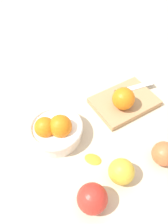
{
  "coord_description": "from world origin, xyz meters",
  "views": [
    {
      "loc": [
        -0.26,
        -0.34,
        0.61
      ],
      "look_at": [
        -0.04,
        0.08,
        0.04
      ],
      "focal_mm": 37.21,
      "sensor_mm": 36.0,
      "label": 1
    }
  ],
  "objects_px": {
    "orange_on_board": "(123,99)",
    "knife": "(129,88)",
    "cutting_board": "(124,102)",
    "apple_front_left_2": "(121,172)",
    "apple_front_left": "(92,198)",
    "bowl": "(55,129)",
    "apple_front_right_2": "(164,154)"
  },
  "relations": [
    {
      "from": "orange_on_board",
      "to": "knife",
      "type": "height_order",
      "value": "orange_on_board"
    },
    {
      "from": "cutting_board",
      "to": "apple_front_left_2",
      "type": "xyz_separation_m",
      "value": [
        -0.16,
        -0.23,
        0.03
      ]
    },
    {
      "from": "apple_front_left",
      "to": "bowl",
      "type": "bearing_deg",
      "value": 90.66
    },
    {
      "from": "knife",
      "to": "bowl",
      "type": "bearing_deg",
      "value": -169.67
    },
    {
      "from": "cutting_board",
      "to": "apple_front_right_2",
      "type": "height_order",
      "value": "apple_front_right_2"
    },
    {
      "from": "bowl",
      "to": "apple_front_right_2",
      "type": "distance_m",
      "value": 0.32
    },
    {
      "from": "apple_front_left",
      "to": "apple_front_right_2",
      "type": "distance_m",
      "value": 0.24
    },
    {
      "from": "bowl",
      "to": "apple_front_left_2",
      "type": "relative_size",
      "value": 2.38
    },
    {
      "from": "knife",
      "to": "apple_front_right_2",
      "type": "xyz_separation_m",
      "value": [
        -0.07,
        -0.27,
        0.01
      ]
    },
    {
      "from": "apple_front_left_2",
      "to": "apple_front_right_2",
      "type": "bearing_deg",
      "value": -3.42
    },
    {
      "from": "apple_front_left",
      "to": "apple_front_right_2",
      "type": "bearing_deg",
      "value": 4.93
    },
    {
      "from": "cutting_board",
      "to": "apple_front_left",
      "type": "distance_m",
      "value": 0.37
    },
    {
      "from": "orange_on_board",
      "to": "apple_front_left",
      "type": "height_order",
      "value": "orange_on_board"
    },
    {
      "from": "knife",
      "to": "apple_front_left",
      "type": "bearing_deg",
      "value": -136.46
    },
    {
      "from": "orange_on_board",
      "to": "apple_front_left",
      "type": "xyz_separation_m",
      "value": [
        -0.24,
        -0.24,
        -0.02
      ]
    },
    {
      "from": "cutting_board",
      "to": "knife",
      "type": "bearing_deg",
      "value": 40.85
    },
    {
      "from": "bowl",
      "to": "knife",
      "type": "height_order",
      "value": "bowl"
    },
    {
      "from": "apple_front_left",
      "to": "apple_front_left_2",
      "type": "bearing_deg",
      "value": 15.61
    },
    {
      "from": "cutting_board",
      "to": "apple_front_right_2",
      "type": "distance_m",
      "value": 0.24
    },
    {
      "from": "bowl",
      "to": "cutting_board",
      "type": "xyz_separation_m",
      "value": [
        0.27,
        0.02,
        -0.03
      ]
    },
    {
      "from": "orange_on_board",
      "to": "apple_front_left_2",
      "type": "height_order",
      "value": "orange_on_board"
    },
    {
      "from": "orange_on_board",
      "to": "knife",
      "type": "distance_m",
      "value": 0.09
    },
    {
      "from": "cutting_board",
      "to": "knife",
      "type": "xyz_separation_m",
      "value": [
        0.04,
        0.04,
        0.02
      ]
    },
    {
      "from": "bowl",
      "to": "cutting_board",
      "type": "distance_m",
      "value": 0.27
    },
    {
      "from": "orange_on_board",
      "to": "knife",
      "type": "relative_size",
      "value": 0.48
    },
    {
      "from": "cutting_board",
      "to": "apple_front_right_2",
      "type": "xyz_separation_m",
      "value": [
        -0.02,
        -0.23,
        0.02
      ]
    },
    {
      "from": "bowl",
      "to": "orange_on_board",
      "type": "distance_m",
      "value": 0.24
    },
    {
      "from": "bowl",
      "to": "apple_front_left_2",
      "type": "xyz_separation_m",
      "value": [
        0.11,
        -0.21,
        -0.0
      ]
    },
    {
      "from": "bowl",
      "to": "knife",
      "type": "bearing_deg",
      "value": 10.33
    },
    {
      "from": "orange_on_board",
      "to": "bowl",
      "type": "bearing_deg",
      "value": 179.93
    },
    {
      "from": "apple_front_left",
      "to": "orange_on_board",
      "type": "bearing_deg",
      "value": 44.35
    },
    {
      "from": "orange_on_board",
      "to": "apple_front_left_2",
      "type": "bearing_deg",
      "value": -123.57
    }
  ]
}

